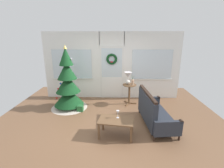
{
  "coord_description": "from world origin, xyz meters",
  "views": [
    {
      "loc": [
        0.18,
        -4.16,
        2.38
      ],
      "look_at": [
        0.05,
        0.55,
        1.0
      ],
      "focal_mm": 26.26,
      "sensor_mm": 36.0,
      "label": 1
    }
  ],
  "objects_px": {
    "christmas_tree": "(68,87)",
    "gift_box": "(80,108)",
    "table_lamp": "(128,76)",
    "side_table": "(129,90)",
    "settee_sofa": "(153,112)",
    "wine_glass": "(118,113)",
    "coffee_table": "(116,122)",
    "flower_vase": "(133,82)"
  },
  "relations": [
    {
      "from": "flower_vase",
      "to": "table_lamp",
      "type": "bearing_deg",
      "value": 147.99
    },
    {
      "from": "side_table",
      "to": "gift_box",
      "type": "relative_size",
      "value": 3.78
    },
    {
      "from": "coffee_table",
      "to": "gift_box",
      "type": "xyz_separation_m",
      "value": [
        -1.18,
        1.36,
        -0.27
      ]
    },
    {
      "from": "settee_sofa",
      "to": "side_table",
      "type": "relative_size",
      "value": 2.29
    },
    {
      "from": "side_table",
      "to": "table_lamp",
      "type": "relative_size",
      "value": 1.67
    },
    {
      "from": "settee_sofa",
      "to": "side_table",
      "type": "distance_m",
      "value": 1.55
    },
    {
      "from": "side_table",
      "to": "gift_box",
      "type": "xyz_separation_m",
      "value": [
        -1.65,
        -0.65,
        -0.42
      ]
    },
    {
      "from": "table_lamp",
      "to": "side_table",
      "type": "bearing_deg",
      "value": -33.69
    },
    {
      "from": "table_lamp",
      "to": "flower_vase",
      "type": "xyz_separation_m",
      "value": [
        0.16,
        -0.1,
        -0.17
      ]
    },
    {
      "from": "table_lamp",
      "to": "gift_box",
      "type": "height_order",
      "value": "table_lamp"
    },
    {
      "from": "coffee_table",
      "to": "wine_glass",
      "type": "height_order",
      "value": "wine_glass"
    },
    {
      "from": "wine_glass",
      "to": "christmas_tree",
      "type": "bearing_deg",
      "value": 137.09
    },
    {
      "from": "christmas_tree",
      "to": "wine_glass",
      "type": "relative_size",
      "value": 10.86
    },
    {
      "from": "wine_glass",
      "to": "gift_box",
      "type": "xyz_separation_m",
      "value": [
        -1.22,
        1.26,
        -0.48
      ]
    },
    {
      "from": "flower_vase",
      "to": "wine_glass",
      "type": "xyz_separation_m",
      "value": [
        -0.53,
        -1.85,
        -0.27
      ]
    },
    {
      "from": "coffee_table",
      "to": "side_table",
      "type": "bearing_deg",
      "value": 76.92
    },
    {
      "from": "table_lamp",
      "to": "gift_box",
      "type": "distance_m",
      "value": 1.96
    },
    {
      "from": "wine_glass",
      "to": "flower_vase",
      "type": "bearing_deg",
      "value": 74.11
    },
    {
      "from": "christmas_tree",
      "to": "coffee_table",
      "type": "relative_size",
      "value": 2.34
    },
    {
      "from": "side_table",
      "to": "table_lamp",
      "type": "height_order",
      "value": "table_lamp"
    },
    {
      "from": "settee_sofa",
      "to": "christmas_tree",
      "type": "bearing_deg",
      "value": 157.74
    },
    {
      "from": "flower_vase",
      "to": "coffee_table",
      "type": "xyz_separation_m",
      "value": [
        -0.57,
        -1.95,
        -0.48
      ]
    },
    {
      "from": "gift_box",
      "to": "settee_sofa",
      "type": "bearing_deg",
      "value": -19.95
    },
    {
      "from": "side_table",
      "to": "coffee_table",
      "type": "relative_size",
      "value": 0.81
    },
    {
      "from": "flower_vase",
      "to": "gift_box",
      "type": "distance_m",
      "value": 1.99
    },
    {
      "from": "table_lamp",
      "to": "coffee_table",
      "type": "xyz_separation_m",
      "value": [
        -0.41,
        -2.05,
        -0.65
      ]
    },
    {
      "from": "side_table",
      "to": "christmas_tree",
      "type": "bearing_deg",
      "value": -170.03
    },
    {
      "from": "settee_sofa",
      "to": "table_lamp",
      "type": "relative_size",
      "value": 3.82
    },
    {
      "from": "settee_sofa",
      "to": "flower_vase",
      "type": "bearing_deg",
      "value": 108.0
    },
    {
      "from": "wine_glass",
      "to": "coffee_table",
      "type": "bearing_deg",
      "value": -112.37
    },
    {
      "from": "side_table",
      "to": "gift_box",
      "type": "distance_m",
      "value": 1.82
    },
    {
      "from": "table_lamp",
      "to": "wine_glass",
      "type": "distance_m",
      "value": 2.03
    },
    {
      "from": "christmas_tree",
      "to": "coffee_table",
      "type": "bearing_deg",
      "value": -45.31
    },
    {
      "from": "side_table",
      "to": "table_lamp",
      "type": "bearing_deg",
      "value": 146.31
    },
    {
      "from": "wine_glass",
      "to": "table_lamp",
      "type": "bearing_deg",
      "value": 79.35
    },
    {
      "from": "table_lamp",
      "to": "settee_sofa",
      "type": "bearing_deg",
      "value": -67.67
    },
    {
      "from": "christmas_tree",
      "to": "wine_glass",
      "type": "distance_m",
      "value": 2.27
    },
    {
      "from": "christmas_tree",
      "to": "table_lamp",
      "type": "distance_m",
      "value": 2.09
    },
    {
      "from": "table_lamp",
      "to": "gift_box",
      "type": "xyz_separation_m",
      "value": [
        -1.59,
        -0.69,
        -0.92
      ]
    },
    {
      "from": "table_lamp",
      "to": "coffee_table",
      "type": "distance_m",
      "value": 2.18
    },
    {
      "from": "settee_sofa",
      "to": "gift_box",
      "type": "xyz_separation_m",
      "value": [
        -2.2,
        0.8,
        -0.28
      ]
    },
    {
      "from": "christmas_tree",
      "to": "gift_box",
      "type": "distance_m",
      "value": 0.83
    }
  ]
}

